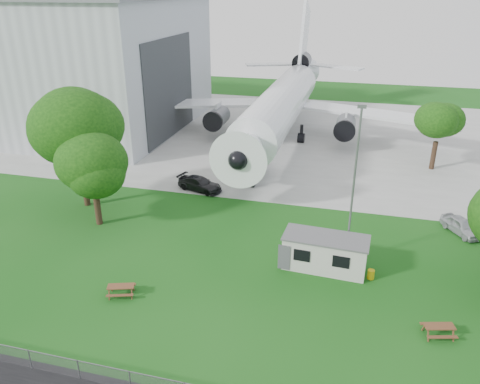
% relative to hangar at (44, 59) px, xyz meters
% --- Properties ---
extents(ground, '(160.00, 160.00, 0.00)m').
position_rel_hangar_xyz_m(ground, '(37.97, -36.00, -9.41)').
color(ground, '#25631E').
extents(concrete_apron, '(120.00, 46.00, 0.03)m').
position_rel_hangar_xyz_m(concrete_apron, '(37.97, 2.00, -9.39)').
color(concrete_apron, '#B7B7B2').
rests_on(concrete_apron, ground).
extents(hangar, '(43.00, 31.00, 18.55)m').
position_rel_hangar_xyz_m(hangar, '(0.00, 0.00, 0.00)').
color(hangar, '#B2B7BC').
rests_on(hangar, ground).
extents(airliner, '(46.36, 47.73, 17.69)m').
position_rel_hangar_xyz_m(airliner, '(35.97, -0.14, -4.14)').
color(airliner, white).
rests_on(airliner, ground).
extents(site_cabin, '(6.83, 3.07, 2.62)m').
position_rel_hangar_xyz_m(site_cabin, '(44.65, -31.22, -8.09)').
color(site_cabin, beige).
rests_on(site_cabin, ground).
extents(picnic_west, '(2.18, 1.98, 0.76)m').
position_rel_hangar_xyz_m(picnic_west, '(31.58, -38.17, -9.41)').
color(picnic_west, brown).
rests_on(picnic_west, ground).
extents(picnic_east, '(2.13, 1.92, 0.76)m').
position_rel_hangar_xyz_m(picnic_east, '(51.99, -37.03, -9.41)').
color(picnic_east, brown).
rests_on(picnic_east, ground).
extents(lamp_mast, '(0.16, 0.16, 12.00)m').
position_rel_hangar_xyz_m(lamp_mast, '(46.17, -29.80, -3.41)').
color(lamp_mast, slate).
rests_on(lamp_mast, ground).
extents(tree_west_big, '(8.59, 8.59, 11.96)m').
position_rel_hangar_xyz_m(tree_west_big, '(21.52, -25.91, -1.75)').
color(tree_west_big, '#382619').
rests_on(tree_west_big, ground).
extents(tree_west_small, '(6.22, 6.22, 8.13)m').
position_rel_hangar_xyz_m(tree_west_small, '(24.67, -29.11, -4.40)').
color(tree_west_small, '#382619').
rests_on(tree_west_small, ground).
extents(tree_far_apron, '(5.45, 5.45, 8.36)m').
position_rel_hangar_xyz_m(tree_far_apron, '(54.71, -7.29, -3.79)').
color(tree_far_apron, '#382619').
rests_on(tree_far_apron, ground).
extents(car_ne_hatch, '(3.46, 4.21, 1.35)m').
position_rel_hangar_xyz_m(car_ne_hatch, '(55.42, -22.88, -8.73)').
color(car_ne_hatch, '#ABADB3').
rests_on(car_ne_hatch, ground).
extents(car_apron_van, '(5.16, 3.22, 1.40)m').
position_rel_hangar_xyz_m(car_apron_van, '(30.89, -19.86, -8.71)').
color(car_apron_van, black).
rests_on(car_apron_van, ground).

